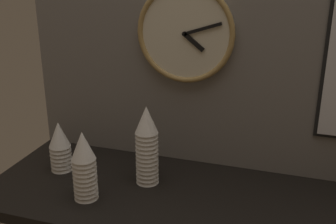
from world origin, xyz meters
TOP-DOWN VIEW (x-y plane):
  - ground_plane at (0.00, 0.00)cm, footprint 160.00×56.00cm
  - wall_tiled_back at (0.00, 26.50)cm, footprint 160.00×3.00cm
  - cup_stack_center_left at (-26.64, 4.19)cm, footprint 8.03×8.03cm
  - cup_stack_left at (-42.20, -11.87)cm, footprint 8.03×8.03cm
  - cup_stack_far_left at (-60.47, 2.96)cm, footprint 8.03×8.03cm
  - wall_clock at (-18.92, 23.47)cm, footprint 35.46×2.70cm

SIDE VIEW (x-z plane):
  - ground_plane at x=0.00cm, z-range -4.00..0.00cm
  - cup_stack_far_left at x=-60.47cm, z-range 0.00..19.04cm
  - cup_stack_left at x=-42.20cm, z-range 0.00..23.76cm
  - cup_stack_center_left at x=-26.64cm, z-range 0.00..28.49cm
  - wall_clock at x=-18.92cm, z-range 32.13..67.59cm
  - wall_tiled_back at x=0.00cm, z-range 0.00..105.00cm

